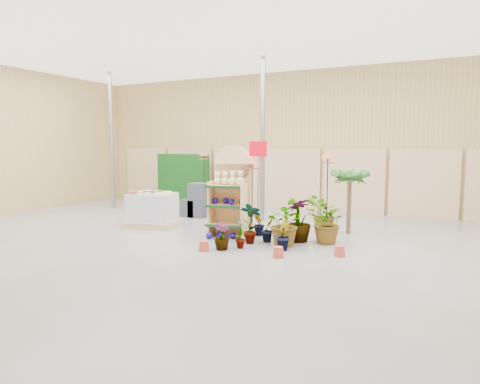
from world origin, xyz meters
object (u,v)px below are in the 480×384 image
object	(u,v)px
display_shelf	(231,195)
pallet_stack	(153,210)
bird_table_front	(252,164)
potted_plant_2	(283,223)

from	to	relation	value
display_shelf	pallet_stack	size ratio (longest dim) A/B	1.47
pallet_stack	bird_table_front	bearing A→B (deg)	-17.32
display_shelf	bird_table_front	bearing A→B (deg)	-8.91
pallet_stack	potted_plant_2	size ratio (longest dim) A/B	1.50
potted_plant_2	display_shelf	bearing A→B (deg)	165.53
pallet_stack	display_shelf	bearing A→B (deg)	-18.13
potted_plant_2	pallet_stack	bearing A→B (deg)	172.02
display_shelf	pallet_stack	distance (m)	2.44
pallet_stack	potted_plant_2	bearing A→B (deg)	-22.07
display_shelf	potted_plant_2	bearing A→B (deg)	-23.74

